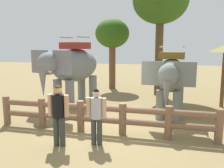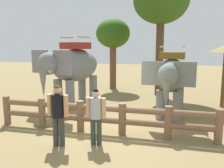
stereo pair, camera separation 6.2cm
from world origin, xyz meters
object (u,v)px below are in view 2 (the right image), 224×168
(log_fence, at_px, (101,115))
(tree_far_left, at_px, (161,2))
(elephant_near_left, at_px, (73,67))
(tourist_woman_in_black, at_px, (58,111))
(tourist_man_in_blue, at_px, (96,113))
(elephant_center, at_px, (171,77))
(tree_back_center, at_px, (113,35))

(log_fence, xyz_separation_m, tree_far_left, (1.56, 6.82, 4.68))
(elephant_near_left, bearing_deg, tree_far_left, 41.71)
(elephant_near_left, height_order, tourist_woman_in_black, elephant_near_left)
(elephant_near_left, xyz_separation_m, tree_far_left, (3.91, 3.49, 3.42))
(tourist_man_in_blue, bearing_deg, tree_far_left, 79.55)
(log_fence, distance_m, tourist_woman_in_black, 1.61)
(elephant_center, xyz_separation_m, tourist_man_in_blue, (-2.09, -3.50, -0.65))
(tourist_woman_in_black, relative_size, tourist_man_in_blue, 1.07)
(elephant_near_left, relative_size, tourist_man_in_blue, 2.38)
(log_fence, relative_size, tree_back_center, 1.62)
(elephant_near_left, bearing_deg, elephant_center, -9.76)
(tree_back_center, bearing_deg, tourist_man_in_blue, -79.79)
(log_fence, height_order, tourist_woman_in_black, tourist_woman_in_black)
(tourist_man_in_blue, relative_size, tree_back_center, 0.36)
(elephant_near_left, relative_size, elephant_center, 1.18)
(elephant_center, bearing_deg, log_fence, -131.07)
(tree_far_left, bearing_deg, elephant_center, -81.27)
(elephant_center, xyz_separation_m, tree_back_center, (-3.75, 5.71, 1.94))
(tree_back_center, bearing_deg, elephant_center, -56.72)
(log_fence, relative_size, elephant_center, 2.22)
(log_fence, height_order, elephant_near_left, elephant_near_left)
(log_fence, bearing_deg, tourist_woman_in_black, -125.39)
(tourist_woman_in_black, bearing_deg, tree_back_center, 93.79)
(log_fence, xyz_separation_m, tree_back_center, (-1.53, 8.26, 2.94))
(elephant_near_left, bearing_deg, tourist_man_in_blue, -59.93)
(elephant_near_left, height_order, tourist_man_in_blue, elephant_near_left)
(elephant_center, relative_size, tourist_woman_in_black, 1.88)
(tree_far_left, bearing_deg, elephant_near_left, -138.29)
(tree_far_left, relative_size, tree_back_center, 1.46)
(elephant_near_left, height_order, elephant_center, elephant_near_left)
(tree_far_left, bearing_deg, tourist_man_in_blue, -100.45)
(elephant_center, relative_size, tree_far_left, 0.50)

